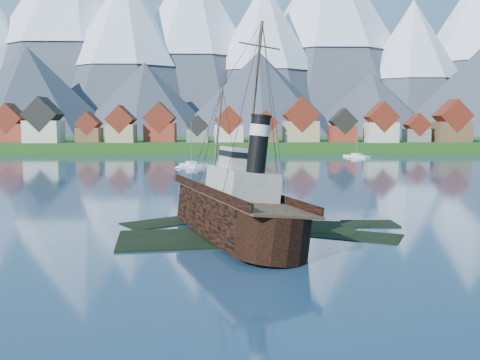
{
  "coord_description": "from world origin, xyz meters",
  "views": [
    {
      "loc": [
        -0.62,
        -54.57,
        11.97
      ],
      "look_at": [
        0.22,
        6.0,
        5.0
      ],
      "focal_mm": 40.0,
      "sensor_mm": 36.0,
      "label": 1
    }
  ],
  "objects": [
    {
      "name": "tugboat_wreck",
      "position": [
        -0.76,
        0.23,
        2.83
      ],
      "size": [
        6.58,
        28.37,
        22.48
      ],
      "rotation": [
        0.0,
        0.11,
        0.35
      ],
      "color": "black",
      "rests_on": "ground"
    },
    {
      "name": "shore_bank",
      "position": [
        0.0,
        170.0,
        0.0
      ],
      "size": [
        600.0,
        80.0,
        3.2
      ],
      "primitive_type": "cube",
      "color": "#204814",
      "rests_on": "ground"
    },
    {
      "name": "sailboat_c",
      "position": [
        -10.84,
        77.71,
        0.27
      ],
      "size": [
        6.63,
        9.13,
        11.89
      ],
      "rotation": [
        0.0,
        0.0,
        0.53
      ],
      "color": "silver",
      "rests_on": "ground"
    },
    {
      "name": "ground",
      "position": [
        0.0,
        0.0,
        0.0
      ],
      "size": [
        1400.0,
        1400.0,
        0.0
      ],
      "primitive_type": "plane",
      "color": "#1C354F",
      "rests_on": "ground"
    },
    {
      "name": "seawall",
      "position": [
        0.0,
        132.0,
        0.0
      ],
      "size": [
        600.0,
        2.5,
        2.0
      ],
      "primitive_type": "cube",
      "color": "#3F3D38",
      "rests_on": "ground"
    },
    {
      "name": "sailboat_e",
      "position": [
        37.87,
        110.42,
        0.23
      ],
      "size": [
        6.96,
        8.93,
        10.65
      ],
      "rotation": [
        0.0,
        0.0,
        0.58
      ],
      "color": "silver",
      "rests_on": "ground"
    },
    {
      "name": "mountains",
      "position": [
        -0.79,
        481.26,
        89.34
      ],
      "size": [
        965.0,
        340.0,
        205.0
      ],
      "color": "#2D333D",
      "rests_on": "ground"
    },
    {
      "name": "town",
      "position": [
        -33.12,
        152.18,
        8.99
      ],
      "size": [
        250.96,
        16.69,
        17.3
      ],
      "color": "maroon",
      "rests_on": "ground"
    },
    {
      "name": "shoal",
      "position": [
        1.78,
        2.15,
        -0.35
      ],
      "size": [
        31.71,
        21.24,
        1.14
      ],
      "color": "black",
      "rests_on": "ground"
    }
  ]
}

